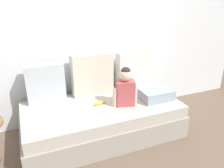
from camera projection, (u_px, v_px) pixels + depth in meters
ground_plane at (103, 134)px, 2.92m from camera, size 12.00×12.00×0.00m
back_wall at (85, 28)px, 2.94m from camera, size 5.13×0.10×2.50m
couch at (102, 120)px, 2.84m from camera, size 1.93×0.92×0.42m
throw_pillow_left at (45, 83)px, 2.76m from camera, size 0.46×0.16×0.48m
throw_pillow_center at (92, 74)px, 2.96m from camera, size 0.54×0.16×0.55m
throw_pillow_right at (133, 69)px, 3.18m from camera, size 0.47×0.16×0.52m
toddler at (125, 87)px, 2.67m from camera, size 0.32×0.20×0.48m
banana at (100, 103)px, 2.76m from camera, size 0.18×0.07×0.04m
folded_blanket at (156, 94)px, 2.87m from camera, size 0.40×0.28×0.13m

